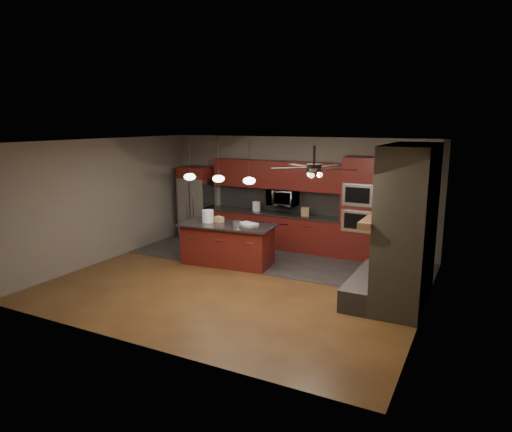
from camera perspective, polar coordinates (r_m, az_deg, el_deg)
The scene contains 22 objects.
ground at distance 9.30m, azimuth -2.02°, elevation -8.20°, with size 7.00×7.00×0.00m, color brown.
ceiling at distance 8.75m, azimuth -2.15°, elevation 9.31°, with size 7.00×6.00×0.02m, color white.
back_wall at distance 11.59m, azimuth 5.15°, elevation 2.91°, with size 7.00×0.02×2.80m, color #645E50.
right_wall at distance 7.87m, azimuth 20.79°, elevation -2.02°, with size 0.02×6.00×2.80m, color #645E50.
left_wall at distance 11.03m, azimuth -18.20°, elevation 1.91°, with size 0.02×6.00×2.80m, color #645E50.
slate_tile_patch at distance 10.82m, azimuth 2.62°, elevation -5.27°, with size 7.00×2.40×0.01m, color #2F2D2B.
fireplace_column at distance 8.34m, azimuth 17.91°, elevation -1.81°, with size 1.30×2.10×2.80m.
back_cabinetry at distance 11.63m, azimuth 2.46°, elevation 0.44°, with size 3.59×0.64×2.20m.
oven_tower at distance 10.82m, azimuth 12.88°, elevation 0.91°, with size 0.80×0.63×2.38m.
microwave at distance 11.49m, azimuth 3.40°, elevation 2.35°, with size 0.73×0.41×0.50m, color silver.
refrigerator at distance 12.63m, azimuth -7.35°, elevation 1.68°, with size 0.84×0.75×1.97m.
kitchen_island at distance 10.30m, azimuth -3.57°, elevation -3.51°, with size 2.21×1.17×0.92m.
white_bucket at distance 10.41m, azimuth -6.03°, elevation -0.02°, with size 0.26×0.26×0.28m, color white.
paint_can at distance 10.01m, azimuth -2.39°, elevation -0.93°, with size 0.17×0.17×0.11m, color silver.
paint_tray at distance 10.11m, azimuth -1.05°, elevation -1.00°, with size 0.42×0.29×0.04m, color white.
cardboard_box at distance 10.42m, azimuth -4.64°, elevation -0.42°, with size 0.20×0.14×0.12m, color tan.
counter_bucket at distance 11.79m, azimuth 0.05°, elevation 1.23°, with size 0.21×0.21×0.24m, color silver.
counter_box at distance 11.21m, azimuth 6.21°, elevation 0.54°, with size 0.19×0.15×0.21m, color #936C4B.
pendant_left at distance 10.29m, azimuth -8.28°, elevation 4.89°, with size 0.26×0.26×0.92m.
pendant_center at distance 9.88m, azimuth -4.71°, elevation 4.69°, with size 0.26×0.26×0.92m.
pendant_right at distance 9.51m, azimuth -0.85°, elevation 4.46°, with size 0.26×0.26×0.92m.
ceiling_fan at distance 7.30m, azimuth 7.24°, elevation 6.05°, with size 1.27×1.33×0.41m.
Camera 1 is at (4.26, -7.64, 3.17)m, focal length 32.00 mm.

